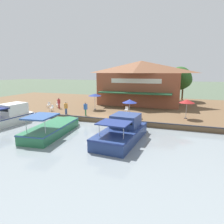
{
  "coord_description": "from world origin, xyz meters",
  "views": [
    {
      "loc": [
        21.19,
        9.16,
        6.12
      ],
      "look_at": [
        -1.0,
        1.43,
        1.3
      ],
      "focal_mm": 32.0,
      "sensor_mm": 36.0,
      "label": 1
    }
  ],
  "objects": [
    {
      "name": "motorboat_nearest_quay",
      "position": [
        3.37,
        -9.62,
        0.92
      ],
      "size": [
        7.18,
        3.06,
        2.3
      ],
      "color": "silver",
      "rests_on": "river_water"
    },
    {
      "name": "person_near_entrance",
      "position": [
        -4.21,
        -8.17,
        1.59
      ],
      "size": [
        0.45,
        0.45,
        1.59
      ],
      "color": "#B23338",
      "rests_on": "quay_deck"
    },
    {
      "name": "patio_umbrella_mid_patio_left",
      "position": [
        -2.02,
        3.32,
        2.56
      ],
      "size": [
        1.77,
        1.77,
        2.2
      ],
      "color": "#B7B7B7",
      "rests_on": "quay_deck"
    },
    {
      "name": "cafe_chair_mid_patio",
      "position": [
        -2.21,
        -8.02,
        1.08
      ],
      "size": [
        0.52,
        0.52,
        0.85
      ],
      "color": "white",
      "rests_on": "quay_deck"
    },
    {
      "name": "motorboat_distant_upstream",
      "position": [
        4.31,
        4.48,
        0.83
      ],
      "size": [
        8.16,
        3.42,
        2.16
      ],
      "color": "navy",
      "rests_on": "river_water"
    },
    {
      "name": "waterfront_restaurant",
      "position": [
        -13.12,
        2.45,
        4.29
      ],
      "size": [
        10.25,
        13.64,
        7.25
      ],
      "color": "brown",
      "rests_on": "quay_deck"
    },
    {
      "name": "motorboat_mid_row",
      "position": [
        4.8,
        -2.57,
        0.63
      ],
      "size": [
        8.57,
        3.38,
        2.23
      ],
      "color": "#287047",
      "rests_on": "river_water"
    },
    {
      "name": "cafe_chair_under_first_umbrella",
      "position": [
        -4.9,
        -8.84,
        1.08
      ],
      "size": [
        0.58,
        0.58,
        0.85
      ],
      "color": "white",
      "rests_on": "quay_deck"
    },
    {
      "name": "person_at_quay_edge",
      "position": [
        -0.87,
        -2.03,
        1.69
      ],
      "size": [
        0.49,
        0.49,
        1.73
      ],
      "color": "#337547",
      "rests_on": "quay_deck"
    },
    {
      "name": "patio_umbrella_back_row",
      "position": [
        -3.5,
        9.85,
        2.68
      ],
      "size": [
        1.78,
        1.78,
        2.34
      ],
      "color": "#B7B7B7",
      "rests_on": "quay_deck"
    },
    {
      "name": "cafe_chair_far_corner_seat",
      "position": [
        -4.24,
        2.34,
        1.08
      ],
      "size": [
        0.54,
        0.54,
        0.85
      ],
      "color": "white",
      "rests_on": "quay_deck"
    },
    {
      "name": "person_mid_patio",
      "position": [
        -0.79,
        -4.81,
        1.65
      ],
      "size": [
        0.47,
        0.47,
        1.67
      ],
      "color": "#2D5193",
      "rests_on": "quay_deck"
    },
    {
      "name": "patio_umbrella_by_entrance",
      "position": [
        -5.2,
        -2.68,
        2.75
      ],
      "size": [
        1.9,
        1.9,
        2.37
      ],
      "color": "#B7B7B7",
      "rests_on": "quay_deck"
    },
    {
      "name": "tree_downstream_bank",
      "position": [
        -19.52,
        9.24,
        4.44
      ],
      "size": [
        3.42,
        3.26,
        5.56
      ],
      "color": "brown",
      "rests_on": "quay_deck"
    },
    {
      "name": "tree_behind_restaurant",
      "position": [
        -18.64,
        8.53,
        4.68
      ],
      "size": [
        4.54,
        4.32,
        6.36
      ],
      "color": "brown",
      "rests_on": "quay_deck"
    },
    {
      "name": "ground_plane",
      "position": [
        0.0,
        0.0,
        0.0
      ],
      "size": [
        220.0,
        220.0,
        0.0
      ],
      "primitive_type": "plane",
      "color": "#4C5B47"
    },
    {
      "name": "quay_edge_fender",
      "position": [
        -0.1,
        0.0,
        0.65
      ],
      "size": [
        0.2,
        50.4,
        0.1
      ],
      "primitive_type": "cube",
      "color": "#2D2D33",
      "rests_on": "quay_deck"
    },
    {
      "name": "cafe_chair_facing_river",
      "position": [
        -4.19,
        -10.01,
        1.08
      ],
      "size": [
        0.49,
        0.49,
        0.85
      ],
      "color": "white",
      "rests_on": "quay_deck"
    },
    {
      "name": "quay_deck",
      "position": [
        -11.0,
        0.0,
        0.3
      ],
      "size": [
        22.0,
        56.0,
        0.6
      ],
      "primitive_type": "cube",
      "color": "brown",
      "rests_on": "ground"
    }
  ]
}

